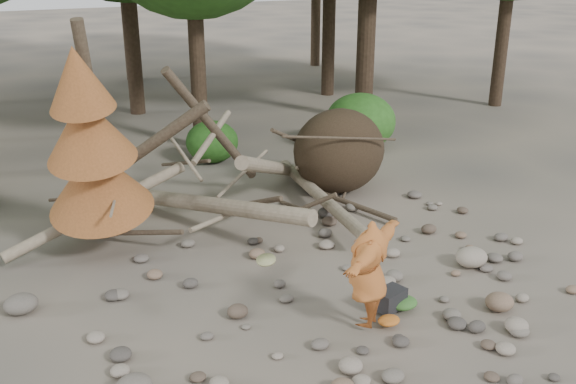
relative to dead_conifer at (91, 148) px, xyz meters
name	(u,v)px	position (x,y,z in m)	size (l,w,h in m)	color
ground	(341,298)	(3.12, -3.37, -2.11)	(120.00, 120.00, 0.00)	#514C44
deadfall_pile	(319,157)	(5.13, 0.87, -1.16)	(8.55, 5.24, 3.30)	#332619
dead_conifer	(91,148)	(0.00, 0.00, 0.00)	(2.06, 2.16, 4.35)	#4C3F30
bush_mid	(212,142)	(3.92, 4.43, -1.55)	(1.40, 1.40, 1.12)	#265A1A
bush_right	(360,121)	(8.12, 3.63, -1.31)	(2.00, 2.00, 1.60)	#306A21
frisbee_thrower	(368,274)	(2.96, -4.30, -1.19)	(2.89, 1.68, 1.68)	#AB5B26
backpack	(390,302)	(3.57, -4.07, -1.95)	(0.48, 0.32, 0.32)	black
cloth_green	(403,305)	(3.78, -4.15, -2.02)	(0.47, 0.39, 0.18)	#346528
cloth_orange	(389,323)	(3.29, -4.44, -2.05)	(0.35, 0.29, 0.13)	#B6601F
boulder_front_right	(499,302)	(5.14, -4.83, -1.97)	(0.47, 0.42, 0.28)	#7A614C
boulder_mid_right	(472,257)	(5.81, -3.48, -1.94)	(0.59, 0.53, 0.35)	gray
boulder_mid_left	(21,304)	(-1.59, -1.41, -1.96)	(0.52, 0.47, 0.31)	#5F5950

